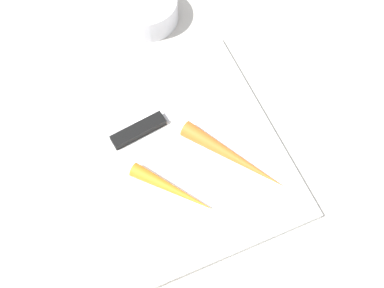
{
  "coord_description": "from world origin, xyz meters",
  "views": [
    {
      "loc": [
        -0.29,
        0.12,
        0.63
      ],
      "look_at": [
        0.0,
        0.0,
        0.01
      ],
      "focal_mm": 41.42,
      "sensor_mm": 36.0,
      "label": 1
    }
  ],
  "objects_px": {
    "cutting_board": "(192,146)",
    "carrot_short": "(173,189)",
    "knife": "(146,127)",
    "carrot_long": "(233,157)",
    "small_bowl": "(145,10)"
  },
  "relations": [
    {
      "from": "knife",
      "to": "carrot_long",
      "type": "distance_m",
      "value": 0.15
    },
    {
      "from": "cutting_board",
      "to": "carrot_short",
      "type": "distance_m",
      "value": 0.09
    },
    {
      "from": "knife",
      "to": "carrot_short",
      "type": "height_order",
      "value": "carrot_short"
    },
    {
      "from": "knife",
      "to": "cutting_board",
      "type": "bearing_deg",
      "value": -52.25
    },
    {
      "from": "cutting_board",
      "to": "carrot_long",
      "type": "xyz_separation_m",
      "value": [
        -0.05,
        -0.05,
        0.02
      ]
    },
    {
      "from": "cutting_board",
      "to": "carrot_short",
      "type": "relative_size",
      "value": 2.65
    },
    {
      "from": "carrot_long",
      "to": "small_bowl",
      "type": "distance_m",
      "value": 0.33
    },
    {
      "from": "carrot_long",
      "to": "carrot_short",
      "type": "height_order",
      "value": "carrot_long"
    },
    {
      "from": "carrot_long",
      "to": "carrot_short",
      "type": "xyz_separation_m",
      "value": [
        -0.01,
        0.1,
        -0.0
      ]
    },
    {
      "from": "knife",
      "to": "carrot_long",
      "type": "relative_size",
      "value": 1.14
    },
    {
      "from": "carrot_long",
      "to": "small_bowl",
      "type": "height_order",
      "value": "small_bowl"
    },
    {
      "from": "cutting_board",
      "to": "carrot_long",
      "type": "bearing_deg",
      "value": -137.2
    },
    {
      "from": "carrot_short",
      "to": "cutting_board",
      "type": "bearing_deg",
      "value": 98.75
    },
    {
      "from": "knife",
      "to": "carrot_short",
      "type": "xyz_separation_m",
      "value": [
        -0.12,
        0.0,
        0.01
      ]
    },
    {
      "from": "carrot_long",
      "to": "small_bowl",
      "type": "bearing_deg",
      "value": 150.19
    }
  ]
}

